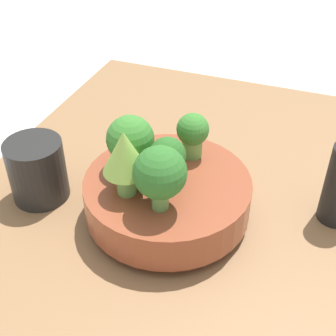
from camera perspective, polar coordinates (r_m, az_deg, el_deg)
name	(u,v)px	position (r m, az deg, el deg)	size (l,w,h in m)	color
ground_plane	(192,246)	(0.72, 2.94, -9.52)	(6.00, 6.00, 0.00)	silver
table	(193,235)	(0.70, 3.01, -8.13)	(0.93, 0.72, 0.05)	olive
bowl	(168,195)	(0.67, 0.00, -3.31)	(0.24, 0.24, 0.07)	brown
broccoli_floret_right	(193,133)	(0.67, 3.02, 4.30)	(0.05, 0.05, 0.07)	#6BA34C
broccoli_floret_left	(160,174)	(0.57, -1.00, -0.72)	(0.07, 0.07, 0.09)	#609347
romanesco_piece_far	(125,155)	(0.59, -5.30, 1.56)	(0.06, 0.06, 0.10)	#6BA34C
broccoli_floret_center	(168,156)	(0.63, 0.00, 1.50)	(0.05, 0.05, 0.07)	#609347
broccoli_floret_back	(130,140)	(0.65, -4.62, 3.46)	(0.07, 0.07, 0.08)	#7AB256
cup	(37,170)	(0.73, -15.65, -0.26)	(0.09, 0.09, 0.10)	black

